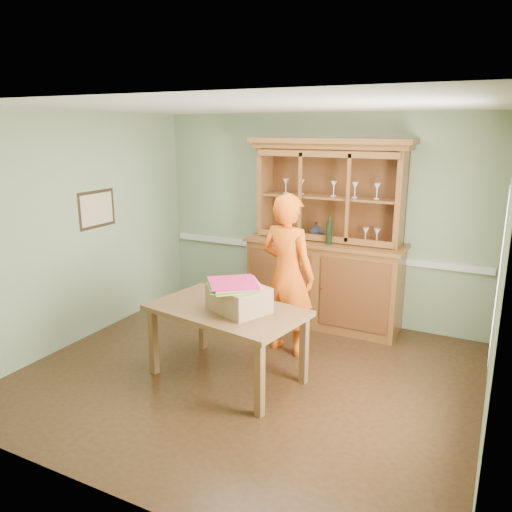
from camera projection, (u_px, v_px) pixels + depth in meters
The scene contains 14 objects.
floor at pixel (248, 375), 5.24m from camera, with size 4.50×4.50×0.00m, color #452E16.
ceiling at pixel (247, 107), 4.56m from camera, with size 4.50×4.50×0.00m, color white.
wall_back at pixel (317, 218), 6.63m from camera, with size 4.50×4.50×0.00m, color gray.
wall_left at pixel (79, 230), 5.88m from camera, with size 4.00×4.00×0.00m, color gray.
wall_right at pixel (501, 281), 3.92m from camera, with size 4.00×4.00×0.00m, color gray.
wall_front at pixel (101, 317), 3.17m from camera, with size 4.50×4.50×0.00m, color gray.
chair_rail at pixel (316, 251), 6.72m from camera, with size 4.41×0.05×0.08m, color silver.
framed_map at pixel (97, 209), 6.08m from camera, with size 0.03×0.60×0.46m.
window_panel at pixel (499, 272), 3.63m from camera, with size 0.03×0.96×1.36m.
china_hutch at pixel (325, 262), 6.42m from camera, with size 2.04×0.67×2.39m.
dining_table at pixel (227, 316), 5.01m from camera, with size 1.67×1.16×0.77m.
cardboard_box at pixel (239, 299), 4.89m from camera, with size 0.54×0.43×0.25m, color #90694A.
kite_stack at pixel (234, 284), 4.83m from camera, with size 0.64×0.64×0.05m.
person at pixel (287, 275), 5.59m from camera, with size 0.67×0.44×1.83m, color #F25A0F.
Camera 1 is at (2.22, -4.21, 2.53)m, focal length 35.00 mm.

